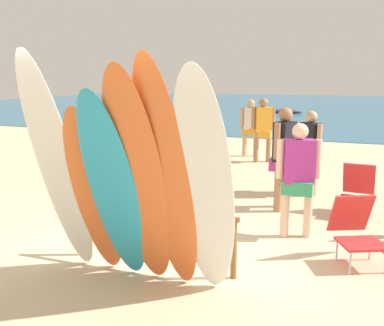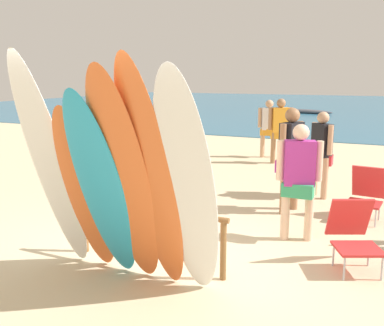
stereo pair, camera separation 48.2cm
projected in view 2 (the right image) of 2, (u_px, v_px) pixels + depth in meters
name	position (u px, v px, depth m)	size (l,w,h in m)	color
ground	(325.00, 133.00, 17.73)	(60.00, 60.00, 0.00)	beige
ocean_water	(359.00, 106.00, 33.09)	(60.00, 40.00, 0.02)	teal
surfboard_rack	(149.00, 222.00, 5.18)	(2.02, 0.07, 0.73)	brown
surfboard_white_0	(51.00, 166.00, 4.81)	(0.52, 0.07, 2.64)	white
surfboard_orange_1	(86.00, 193.00, 4.76)	(0.50, 0.06, 2.10)	orange
surfboard_teal_2	(102.00, 190.00, 4.54)	(0.55, 0.08, 2.29)	#289EC6
surfboard_orange_3	(125.00, 183.00, 4.38)	(0.58, 0.06, 2.50)	orange
surfboard_orange_4	(152.00, 180.00, 4.26)	(0.53, 0.06, 2.58)	orange
surfboard_white_5	(187.00, 189.00, 4.14)	(0.57, 0.08, 2.47)	white
beachgoer_strolling	(291.00, 153.00, 7.17)	(0.45, 0.64, 1.74)	#9E704C
beachgoer_by_water	(321.00, 148.00, 8.08)	(0.44, 0.47, 1.61)	tan
beachgoer_near_rack	(280.00, 126.00, 11.28)	(0.57, 0.39, 1.68)	#9E704C
beachgoer_midbeach	(299.00, 174.00, 5.90)	(0.59, 0.32, 1.62)	beige
beachgoer_photographing	(269.00, 124.00, 12.14)	(0.56, 0.36, 1.61)	tan
beach_chair_blue	(366.00, 192.00, 6.90)	(0.56, 0.69, 0.84)	#B7B7BC
beach_chair_striped	(353.00, 232.00, 5.14)	(0.74, 0.83, 0.82)	#B7B7BC
distant_boat	(305.00, 111.00, 26.86)	(3.51, 1.47, 0.28)	#4C515B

